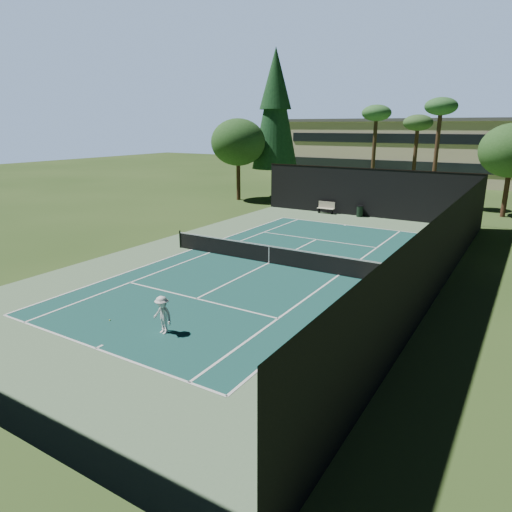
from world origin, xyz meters
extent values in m
plane|color=#2E491B|center=(0.00, 0.00, 0.00)|extent=(160.00, 160.00, 0.00)
cube|color=#61845C|center=(0.00, 0.00, 0.01)|extent=(18.00, 32.00, 0.01)
cube|color=#184C46|center=(0.00, 0.00, 0.01)|extent=(10.97, 23.77, 0.01)
cube|color=white|center=(0.00, -11.88, 0.02)|extent=(10.97, 0.10, 0.01)
cube|color=white|center=(0.00, 11.88, 0.02)|extent=(10.97, 0.10, 0.01)
cube|color=white|center=(0.00, -6.40, 0.02)|extent=(8.23, 0.10, 0.01)
cube|color=white|center=(0.00, 6.40, 0.02)|extent=(8.23, 0.10, 0.01)
cube|color=white|center=(-5.49, 0.00, 0.02)|extent=(0.10, 23.77, 0.01)
cube|color=white|center=(5.49, 0.00, 0.02)|extent=(0.10, 23.77, 0.01)
cube|color=white|center=(-4.12, 0.00, 0.02)|extent=(0.10, 23.77, 0.01)
cube|color=white|center=(4.12, 0.00, 0.02)|extent=(0.10, 23.77, 0.01)
cube|color=white|center=(0.00, 0.00, 0.02)|extent=(0.10, 12.80, 0.01)
cube|color=white|center=(0.00, -11.73, 0.02)|extent=(0.10, 0.30, 0.01)
cube|color=white|center=(0.00, 11.73, 0.02)|extent=(0.10, 0.30, 0.01)
cylinder|color=black|center=(-6.40, 0.00, 0.55)|extent=(0.10, 0.10, 1.10)
cylinder|color=black|center=(6.40, 0.00, 0.55)|extent=(0.10, 0.10, 1.10)
cube|color=black|center=(0.00, 0.00, 0.50)|extent=(12.80, 0.02, 0.92)
cube|color=white|center=(0.00, 0.00, 0.98)|extent=(12.80, 0.04, 0.07)
cube|color=white|center=(0.00, 0.00, 0.50)|extent=(0.05, 0.03, 0.92)
cube|color=black|center=(0.00, 16.00, 2.00)|extent=(18.00, 0.04, 4.00)
cube|color=black|center=(9.00, 0.00, 2.00)|extent=(0.04, 32.00, 4.00)
cube|color=black|center=(-9.00, 0.00, 2.00)|extent=(0.04, 32.00, 4.00)
cube|color=black|center=(0.00, 16.00, 4.00)|extent=(18.00, 0.06, 0.06)
imported|color=white|center=(1.13, -9.74, 0.72)|extent=(1.01, 0.68, 1.45)
sphere|color=#EAF036|center=(-1.42, -10.01, 0.03)|extent=(0.06, 0.06, 0.06)
sphere|color=gold|center=(-0.53, 0.94, 0.04)|extent=(0.07, 0.07, 0.07)
sphere|color=yellow|center=(0.19, 2.03, 0.03)|extent=(0.07, 0.07, 0.07)
sphere|color=#CCE634|center=(-5.37, 5.11, 0.03)|extent=(0.07, 0.07, 0.07)
cube|color=beige|center=(-3.26, 15.52, 0.45)|extent=(1.50, 0.45, 0.05)
cube|color=beige|center=(-3.26, 15.72, 0.75)|extent=(1.50, 0.06, 0.55)
cube|color=black|center=(-3.86, 15.52, 0.21)|extent=(0.06, 0.40, 0.42)
cube|color=black|center=(-2.66, 15.52, 0.21)|extent=(0.06, 0.40, 0.42)
cylinder|color=black|center=(-0.24, 15.66, 0.45)|extent=(0.52, 0.52, 0.90)
cylinder|color=black|center=(-0.24, 15.66, 0.92)|extent=(0.56, 0.56, 0.05)
cylinder|color=#4A3420|center=(-12.00, 22.00, 1.80)|extent=(0.50, 0.50, 3.60)
cone|color=#163D1D|center=(-12.00, 22.00, 9.00)|extent=(4.80, 4.80, 12.00)
cone|color=#163D1D|center=(-12.00, 22.00, 12.00)|extent=(3.30, 3.30, 6.00)
cylinder|color=#44311D|center=(-2.00, 24.00, 4.28)|extent=(0.36, 0.36, 8.55)
ellipsoid|color=#316A30|center=(-2.00, 24.00, 8.55)|extent=(2.80, 2.80, 1.54)
cylinder|color=#48311E|center=(1.50, 26.00, 3.83)|extent=(0.36, 0.36, 7.65)
ellipsoid|color=#335A28|center=(1.50, 26.00, 7.65)|extent=(2.80, 2.80, 1.54)
cylinder|color=#4C3320|center=(4.00, 23.00, 4.50)|extent=(0.36, 0.36, 9.00)
ellipsoid|color=#2D642D|center=(4.00, 23.00, 9.00)|extent=(2.80, 2.80, 1.54)
cylinder|color=#4C2F20|center=(10.00, 22.00, 1.76)|extent=(0.40, 0.40, 3.52)
ellipsoid|color=#27511F|center=(10.00, 22.00, 5.44)|extent=(5.12, 5.12, 4.35)
cylinder|color=#4C3420|center=(-14.00, 18.00, 1.87)|extent=(0.40, 0.40, 3.74)
ellipsoid|color=#265320|center=(-14.00, 18.00, 5.78)|extent=(5.44, 5.44, 4.62)
cube|color=beige|center=(0.00, 46.00, 4.00)|extent=(40.00, 12.00, 8.00)
cube|color=#59595B|center=(0.00, 46.00, 8.10)|extent=(40.50, 12.50, 0.40)
cube|color=black|center=(0.00, 39.95, 2.40)|extent=(38.00, 0.15, 1.20)
cube|color=black|center=(0.00, 39.95, 5.80)|extent=(38.00, 0.15, 1.20)
camera|label=1|loc=(12.08, -21.05, 7.36)|focal=32.00mm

